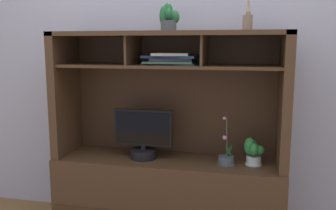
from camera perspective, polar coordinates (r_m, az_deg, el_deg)
name	(u,v)px	position (r m, az deg, el deg)	size (l,w,h in m)	color
back_wall	(175,40)	(2.76, 1.18, 10.22)	(6.00, 0.02, 2.80)	#ACADBE
media_console	(168,173)	(2.67, 0.04, -10.65)	(1.62, 0.49, 1.45)	#462F1D
tv_monitor	(143,138)	(2.60, -3.94, -5.15)	(0.42, 0.19, 0.36)	black
potted_orchid	(226,159)	(2.52, 9.16, -8.35)	(0.12, 0.12, 0.34)	#475559
potted_fern	(253,152)	(2.54, 13.25, -7.17)	(0.13, 0.12, 0.19)	silver
magazine_stack_left	(171,59)	(2.51, 0.49, 7.26)	(0.40, 0.29, 0.08)	#292F40
diffuser_bottle	(248,22)	(2.43, 12.43, 12.67)	(0.06, 0.06, 0.30)	#846A50
potted_succulent	(169,19)	(2.52, 0.14, 13.43)	(0.14, 0.12, 0.19)	#43474B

